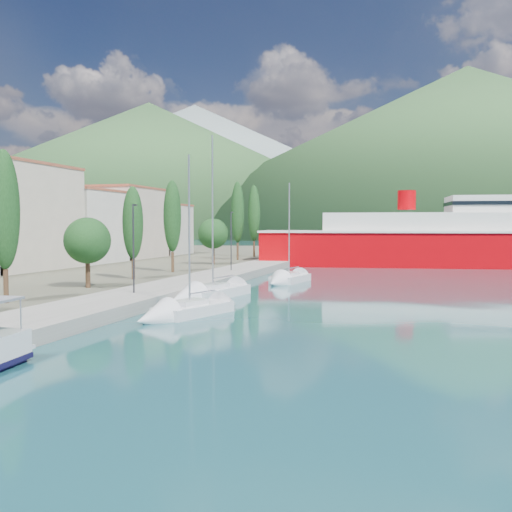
% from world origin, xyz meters
% --- Properties ---
extents(ground, '(1400.00, 1400.00, 0.00)m').
position_xyz_m(ground, '(0.00, 120.00, 0.00)').
color(ground, '#1A4C53').
extents(quay, '(5.00, 88.00, 0.80)m').
position_xyz_m(quay, '(-9.00, 26.00, 0.40)').
color(quay, gray).
rests_on(quay, ground).
extents(town_buildings, '(9.20, 69.20, 11.30)m').
position_xyz_m(town_buildings, '(-32.00, 36.91, 5.57)').
color(town_buildings, beige).
rests_on(town_buildings, land_strip).
extents(tree_row, '(3.67, 62.89, 10.87)m').
position_xyz_m(tree_row, '(-14.29, 32.28, 5.77)').
color(tree_row, '#47301E').
rests_on(tree_row, land_strip).
extents(lamp_posts, '(0.15, 44.17, 6.06)m').
position_xyz_m(lamp_posts, '(-9.00, 14.50, 4.08)').
color(lamp_posts, '#2D2D33').
rests_on(lamp_posts, quay).
extents(sailboat_near, '(4.37, 7.56, 10.42)m').
position_xyz_m(sailboat_near, '(-3.83, 10.06, 0.29)').
color(sailboat_near, silver).
rests_on(sailboat_near, ground).
extents(sailboat_mid, '(4.23, 9.33, 13.00)m').
position_xyz_m(sailboat_mid, '(-5.43, 18.17, 0.31)').
color(sailboat_mid, silver).
rests_on(sailboat_mid, ground).
extents(sailboat_far, '(3.48, 7.30, 10.31)m').
position_xyz_m(sailboat_far, '(-2.35, 31.37, 0.29)').
color(sailboat_far, silver).
rests_on(sailboat_far, ground).
extents(ferry, '(54.93, 17.83, 10.71)m').
position_xyz_m(ferry, '(15.63, 60.90, 3.26)').
color(ferry, '#BB0007').
rests_on(ferry, ground).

